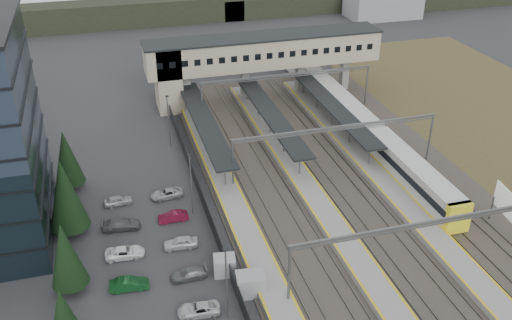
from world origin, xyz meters
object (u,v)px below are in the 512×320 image
object	(u,v)px
relay_cabin_far	(225,266)
billboard	(509,207)
relay_cabin_near	(250,284)
train	(346,111)
footbridge	(248,56)

from	to	relation	value
relay_cabin_far	billboard	distance (m)	32.43
billboard	relay_cabin_near	bearing A→B (deg)	-176.51
relay_cabin_far	train	world-z (taller)	train
train	billboard	world-z (taller)	billboard
footbridge	train	bearing A→B (deg)	-47.78
relay_cabin_near	relay_cabin_far	world-z (taller)	relay_cabin_near
relay_cabin_near	train	world-z (taller)	train
footbridge	relay_cabin_far	bearing A→B (deg)	-108.34
relay_cabin_near	footbridge	xyz separation A→B (m)	(12.75, 47.39, 6.77)
relay_cabin_far	footbridge	xyz separation A→B (m)	(14.51, 43.78, 6.91)
billboard	train	bearing A→B (deg)	99.73
relay_cabin_far	billboard	xyz separation A→B (m)	(32.29, -1.75, 2.45)
footbridge	billboard	xyz separation A→B (m)	(17.78, -45.53, -4.46)
relay_cabin_near	footbridge	bearing A→B (deg)	74.94
footbridge	billboard	distance (m)	49.08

